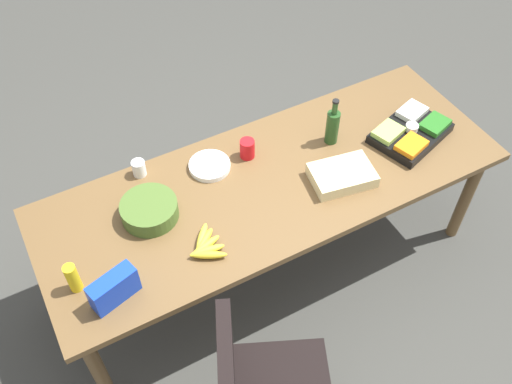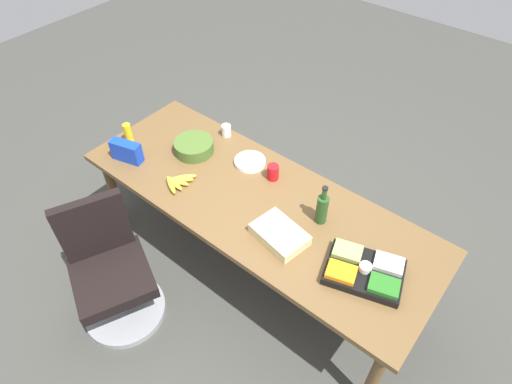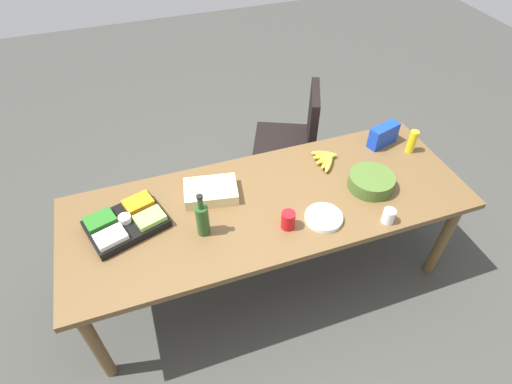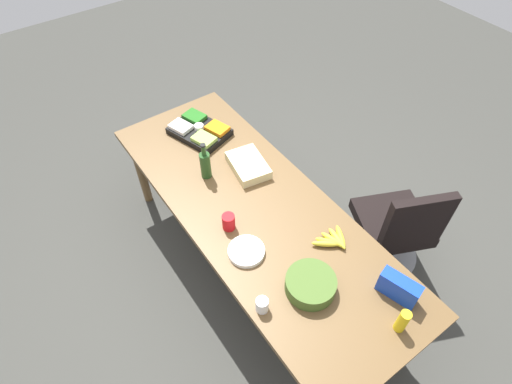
# 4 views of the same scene
# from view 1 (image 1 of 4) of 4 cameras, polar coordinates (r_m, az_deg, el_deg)

# --- Properties ---
(ground_plane) EXTENTS (10.00, 10.00, 0.00)m
(ground_plane) POSITION_cam_1_polar(r_m,az_deg,el_deg) (3.58, 1.39, -6.98)
(ground_plane) COLOR #3C3C37
(conference_table) EXTENTS (2.47, 0.90, 0.76)m
(conference_table) POSITION_cam_1_polar(r_m,az_deg,el_deg) (3.03, 1.63, 0.21)
(conference_table) COLOR brown
(conference_table) RESTS_ON ground
(salad_bowl) EXTENTS (0.29, 0.29, 0.09)m
(salad_bowl) POSITION_cam_1_polar(r_m,az_deg,el_deg) (2.84, -10.57, -1.78)
(salad_bowl) COLOR #446026
(salad_bowl) RESTS_ON conference_table
(veggie_tray) EXTENTS (0.49, 0.41, 0.09)m
(veggie_tray) POSITION_cam_1_polar(r_m,az_deg,el_deg) (3.30, 15.16, 5.82)
(veggie_tray) COLOR black
(veggie_tray) RESTS_ON conference_table
(paper_plate_stack) EXTENTS (0.23, 0.23, 0.03)m
(paper_plate_stack) POSITION_cam_1_polar(r_m,az_deg,el_deg) (3.04, -4.64, 2.62)
(paper_plate_stack) COLOR white
(paper_plate_stack) RESTS_ON conference_table
(banana_bunch) EXTENTS (0.18, 0.24, 0.04)m
(banana_bunch) POSITION_cam_1_polar(r_m,az_deg,el_deg) (2.70, -5.07, -5.39)
(banana_bunch) COLOR yellow
(banana_bunch) RESTS_ON conference_table
(sheet_cake) EXTENTS (0.35, 0.27, 0.07)m
(sheet_cake) POSITION_cam_1_polar(r_m,az_deg,el_deg) (2.99, 8.57, 1.65)
(sheet_cake) COLOR beige
(sheet_cake) RESTS_ON conference_table
(wine_bottle) EXTENTS (0.07, 0.07, 0.29)m
(wine_bottle) POSITION_cam_1_polar(r_m,az_deg,el_deg) (3.14, 7.63, 6.55)
(wine_bottle) COLOR #23471E
(wine_bottle) RESTS_ON conference_table
(paper_cup) EXTENTS (0.08, 0.08, 0.09)m
(paper_cup) POSITION_cam_1_polar(r_m,az_deg,el_deg) (3.04, -11.59, 2.34)
(paper_cup) COLOR white
(paper_cup) RESTS_ON conference_table
(mustard_bottle) EXTENTS (0.06, 0.06, 0.16)m
(mustard_bottle) POSITION_cam_1_polar(r_m,az_deg,el_deg) (2.65, -17.78, -8.16)
(mustard_bottle) COLOR yellow
(mustard_bottle) RESTS_ON conference_table
(red_solo_cup) EXTENTS (0.10, 0.10, 0.11)m
(red_solo_cup) POSITION_cam_1_polar(r_m,az_deg,el_deg) (3.06, -0.88, 4.33)
(red_solo_cup) COLOR red
(red_solo_cup) RESTS_ON conference_table
(chip_bag_blue) EXTENTS (0.23, 0.14, 0.15)m
(chip_bag_blue) POSITION_cam_1_polar(r_m,az_deg,el_deg) (2.58, -13.98, -9.32)
(chip_bag_blue) COLOR #143ABE
(chip_bag_blue) RESTS_ON conference_table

